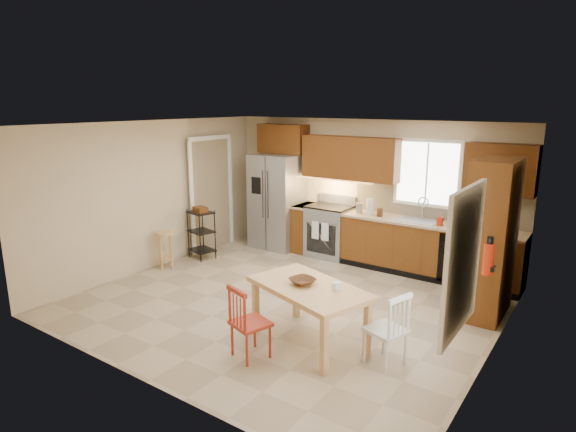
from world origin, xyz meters
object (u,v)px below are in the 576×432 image
at_px(chair_white, 386,329).
at_px(range_stove, 330,232).
at_px(dining_table, 309,315).
at_px(table_jar, 336,287).
at_px(chair_red, 251,322).
at_px(pantry, 491,239).
at_px(bar_stool, 166,250).
at_px(soap_bottle, 440,219).
at_px(refrigerator, 277,201).
at_px(table_bowl, 302,285).
at_px(fire_extinguisher, 488,259).
at_px(utility_cart, 202,234).

bearing_deg(chair_white, range_stove, 56.62).
xyz_separation_m(dining_table, table_jar, (0.31, 0.09, 0.39)).
distance_m(dining_table, chair_red, 0.74).
bearing_deg(table_jar, pantry, 57.99).
distance_m(range_stove, bar_stool, 2.95).
distance_m(soap_bottle, pantry, 1.31).
bearing_deg(refrigerator, table_bowl, -49.63).
bearing_deg(fire_extinguisher, chair_red, -141.86).
xyz_separation_m(range_stove, pantry, (2.98, -0.99, 0.59)).
bearing_deg(soap_bottle, refrigerator, 179.55).
relative_size(dining_table, chair_red, 1.70).
height_order(dining_table, chair_red, chair_red).
bearing_deg(refrigerator, dining_table, -48.64).
relative_size(fire_extinguisher, table_jar, 3.20).
bearing_deg(soap_bottle, dining_table, -101.14).
xyz_separation_m(soap_bottle, pantry, (0.95, -0.90, 0.05)).
relative_size(dining_table, chair_white, 1.70).
xyz_separation_m(pantry, dining_table, (-1.53, -2.03, -0.70)).
distance_m(dining_table, bar_stool, 3.50).
xyz_separation_m(refrigerator, soap_bottle, (3.18, -0.02, 0.09)).
xyz_separation_m(fire_extinguisher, chair_white, (-0.78, -0.93, -0.68)).
relative_size(table_bowl, bar_stool, 0.45).
bearing_deg(range_stove, table_jar, -58.88).
height_order(soap_bottle, chair_red, soap_bottle).
relative_size(dining_table, table_bowl, 4.94).
bearing_deg(utility_cart, table_jar, -8.37).
bearing_deg(refrigerator, chair_white, -39.28).
height_order(chair_red, bar_stool, chair_red).
bearing_deg(chair_white, bar_stool, 97.72).
bearing_deg(bar_stool, soap_bottle, 45.12).
relative_size(range_stove, soap_bottle, 4.82).
height_order(range_stove, chair_white, range_stove).
bearing_deg(fire_extinguisher, chair_white, -129.86).
bearing_deg(chair_red, soap_bottle, 93.09).
xyz_separation_m(refrigerator, chair_white, (3.55, -2.91, -0.49)).
distance_m(range_stove, fire_extinguisher, 3.83).
distance_m(pantry, bar_stool, 5.13).
relative_size(dining_table, utility_cart, 1.58).
bearing_deg(soap_bottle, range_stove, 177.60).
relative_size(range_stove, dining_table, 0.64).
relative_size(range_stove, chair_white, 1.09).
bearing_deg(range_stove, utility_cart, -142.04).
bearing_deg(soap_bottle, chair_red, -104.52).
bearing_deg(pantry, dining_table, -126.94).
bearing_deg(soap_bottle, utility_cart, -160.70).
xyz_separation_m(range_stove, chair_red, (1.10, -3.67, -0.04)).
height_order(refrigerator, table_jar, refrigerator).
distance_m(soap_bottle, chair_white, 2.96).
distance_m(dining_table, utility_cart, 3.66).
bearing_deg(table_bowl, table_jar, 12.53).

